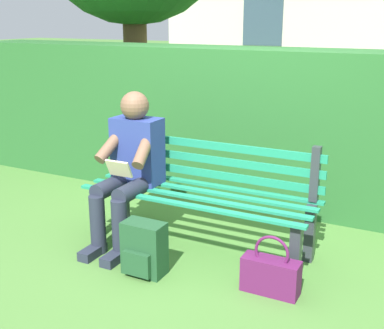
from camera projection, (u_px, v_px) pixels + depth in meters
ground at (198, 248)px, 3.89m from camera, size 60.00×60.00×0.00m
park_bench at (203, 191)px, 3.83m from camera, size 1.79×0.54×0.86m
person_seated at (129, 165)px, 3.86m from camera, size 0.44×0.73×1.18m
hedge_backdrop at (251, 123)px, 4.80m from camera, size 6.43×0.73×1.53m
backpack at (144, 249)px, 3.46m from camera, size 0.29×0.24×0.38m
handbag at (271, 274)px, 3.23m from camera, size 0.38×0.14×0.40m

